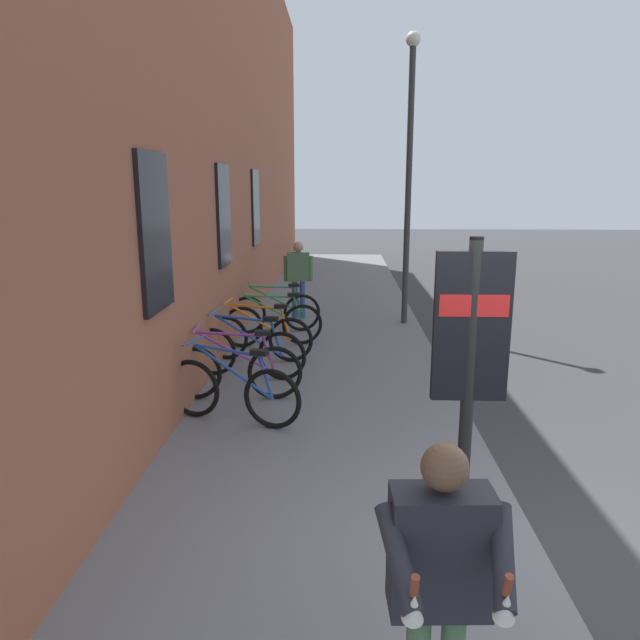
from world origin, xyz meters
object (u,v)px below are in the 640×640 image
at_px(bicycle_mid_rack, 232,391).
at_px(street_lamp, 409,159).
at_px(bicycle_beside_lamp, 248,352).
at_px(pedestrian_crossing_street, 298,272).
at_px(bicycle_nearest_sign, 275,312).
at_px(bicycle_end_of_row, 259,337).
at_px(bicycle_by_door, 235,371).
at_px(tourist_with_hotdogs, 440,572).
at_px(transit_info_sign, 470,347).
at_px(bicycle_leaning_wall, 273,324).

height_order(bicycle_mid_rack, street_lamp, street_lamp).
xyz_separation_m(bicycle_beside_lamp, pedestrian_crossing_street, (4.01, -0.45, 0.59)).
distance_m(bicycle_beside_lamp, bicycle_nearest_sign, 2.72).
bearing_deg(street_lamp, bicycle_nearest_sign, 109.42).
relative_size(bicycle_end_of_row, pedestrian_crossing_street, 1.10).
bearing_deg(bicycle_end_of_row, bicycle_by_door, 178.07).
height_order(tourist_with_hotdogs, street_lamp, street_lamp).
relative_size(bicycle_nearest_sign, street_lamp, 0.31).
xyz_separation_m(tourist_with_hotdogs, street_lamp, (9.38, -0.82, 2.24)).
height_order(bicycle_by_door, transit_info_sign, transit_info_sign).
distance_m(bicycle_mid_rack, bicycle_leaning_wall, 3.43).
bearing_deg(bicycle_beside_lamp, tourist_with_hotdogs, -162.39).
relative_size(bicycle_mid_rack, bicycle_beside_lamp, 0.97).
xyz_separation_m(bicycle_mid_rack, bicycle_by_door, (0.78, 0.10, 0.00)).
xyz_separation_m(bicycle_beside_lamp, bicycle_end_of_row, (0.86, -0.04, -0.00)).
relative_size(bicycle_beside_lamp, bicycle_nearest_sign, 1.01).
bearing_deg(street_lamp, bicycle_end_of_row, 136.64).
relative_size(bicycle_nearest_sign, transit_info_sign, 0.72).
xyz_separation_m(bicycle_leaning_wall, transit_info_sign, (-5.75, -2.14, 1.21)).
xyz_separation_m(bicycle_by_door, transit_info_sign, (-3.10, -2.32, 1.21)).
relative_size(bicycle_leaning_wall, transit_info_sign, 0.73).
bearing_deg(bicycle_end_of_row, tourist_with_hotdogs, -164.90).
bearing_deg(transit_info_sign, street_lamp, -2.56).
relative_size(bicycle_by_door, pedestrian_crossing_street, 1.10).
height_order(bicycle_end_of_row, bicycle_nearest_sign, same).
xyz_separation_m(transit_info_sign, pedestrian_crossing_street, (8.00, 1.85, -0.61)).
xyz_separation_m(bicycle_end_of_row, transit_info_sign, (-4.86, -2.26, 1.21)).
height_order(bicycle_leaning_wall, transit_info_sign, transit_info_sign).
bearing_deg(bicycle_end_of_row, bicycle_mid_rack, -179.04).
bearing_deg(bicycle_mid_rack, bicycle_beside_lamp, 2.88).
xyz_separation_m(bicycle_by_door, bicycle_end_of_row, (1.76, -0.06, 0.00)).
distance_m(bicycle_mid_rack, pedestrian_crossing_street, 5.72).
distance_m(bicycle_end_of_row, pedestrian_crossing_street, 3.23).
relative_size(bicycle_mid_rack, street_lamp, 0.31).
xyz_separation_m(bicycle_end_of_row, pedestrian_crossing_street, (3.15, -0.41, 0.59)).
height_order(bicycle_mid_rack, bicycle_by_door, same).
distance_m(bicycle_end_of_row, bicycle_nearest_sign, 1.86).
bearing_deg(street_lamp, pedestrian_crossing_street, 79.91).
bearing_deg(bicycle_mid_rack, bicycle_by_door, 7.46).
relative_size(bicycle_by_door, bicycle_nearest_sign, 1.02).
bearing_deg(bicycle_by_door, bicycle_mid_rack, -172.54).
xyz_separation_m(bicycle_by_door, bicycle_beside_lamp, (0.90, -0.02, 0.00)).
relative_size(bicycle_mid_rack, pedestrian_crossing_street, 1.06).
bearing_deg(tourist_with_hotdogs, transit_info_sign, -15.07).
xyz_separation_m(transit_info_sign, street_lamp, (7.61, -0.34, 1.65)).
relative_size(bicycle_by_door, street_lamp, 0.32).
height_order(transit_info_sign, street_lamp, street_lamp).
height_order(bicycle_beside_lamp, bicycle_nearest_sign, same).
relative_size(bicycle_beside_lamp, bicycle_end_of_row, 0.99).
height_order(bicycle_leaning_wall, tourist_with_hotdogs, tourist_with_hotdogs).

